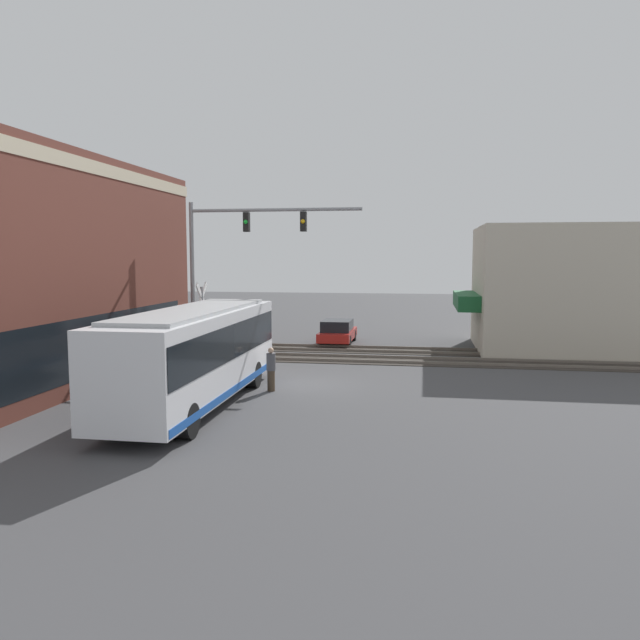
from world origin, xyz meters
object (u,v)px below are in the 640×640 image
(parked_car_red, at_px, (338,332))
(pedestrian_near_bus, at_px, (271,369))
(city_bus, at_px, (195,353))
(crossing_signal, at_px, (202,315))
(pedestrian_at_crossing, at_px, (231,342))

(parked_car_red, xyz_separation_m, pedestrian_near_bus, (-12.98, 0.70, 0.19))
(city_bus, relative_size, pedestrian_near_bus, 6.60)
(crossing_signal, xyz_separation_m, pedestrian_near_bus, (-5.17, -4.55, -1.47))
(pedestrian_at_crossing, bearing_deg, parked_car_red, -31.20)
(crossing_signal, height_order, pedestrian_near_bus, crossing_signal)
(crossing_signal, distance_m, pedestrian_at_crossing, 1.95)
(crossing_signal, xyz_separation_m, pedestrian_at_crossing, (0.90, -1.07, -1.36))
(pedestrian_at_crossing, relative_size, pedestrian_near_bus, 1.12)
(city_bus, relative_size, crossing_signal, 2.83)
(parked_car_red, bearing_deg, crossing_signal, 146.06)
(city_bus, distance_m, pedestrian_at_crossing, 8.97)
(pedestrian_near_bus, bearing_deg, parked_car_red, -3.10)
(city_bus, distance_m, parked_car_red, 15.95)
(pedestrian_at_crossing, bearing_deg, crossing_signal, 129.98)
(crossing_signal, bearing_deg, pedestrian_near_bus, -138.66)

